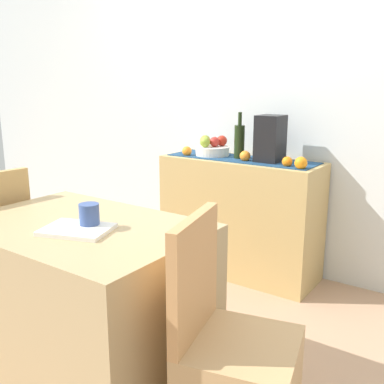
{
  "coord_description": "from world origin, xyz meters",
  "views": [
    {
      "loc": [
        1.51,
        -1.77,
        1.35
      ],
      "look_at": [
        0.02,
        0.36,
        0.71
      ],
      "focal_mm": 41.5,
      "sensor_mm": 36.0,
      "label": 1
    }
  ],
  "objects_px": {
    "sideboard_console": "(240,217)",
    "coffee_cup": "(89,216)",
    "wine_bottle": "(239,141)",
    "coffee_maker": "(270,139)",
    "open_book": "(77,229)",
    "fruit_bowl": "(212,151)",
    "dining_table": "(84,300)"
  },
  "relations": [
    {
      "from": "sideboard_console",
      "to": "coffee_cup",
      "type": "bearing_deg",
      "value": -87.57
    },
    {
      "from": "wine_bottle",
      "to": "coffee_maker",
      "type": "height_order",
      "value": "wine_bottle"
    },
    {
      "from": "sideboard_console",
      "to": "coffee_cup",
      "type": "distance_m",
      "value": 1.5
    },
    {
      "from": "open_book",
      "to": "coffee_cup",
      "type": "xyz_separation_m",
      "value": [
        0.01,
        0.06,
        0.05
      ]
    },
    {
      "from": "sideboard_console",
      "to": "coffee_maker",
      "type": "relative_size",
      "value": 3.62
    },
    {
      "from": "fruit_bowl",
      "to": "dining_table",
      "type": "height_order",
      "value": "fruit_bowl"
    },
    {
      "from": "wine_bottle",
      "to": "coffee_cup",
      "type": "relative_size",
      "value": 2.96
    },
    {
      "from": "wine_bottle",
      "to": "dining_table",
      "type": "height_order",
      "value": "wine_bottle"
    },
    {
      "from": "coffee_maker",
      "to": "open_book",
      "type": "relative_size",
      "value": 1.11
    },
    {
      "from": "fruit_bowl",
      "to": "coffee_cup",
      "type": "distance_m",
      "value": 1.49
    },
    {
      "from": "fruit_bowl",
      "to": "open_book",
      "type": "height_order",
      "value": "fruit_bowl"
    },
    {
      "from": "sideboard_console",
      "to": "dining_table",
      "type": "xyz_separation_m",
      "value": [
        -0.02,
        -1.44,
        -0.05
      ]
    },
    {
      "from": "sideboard_console",
      "to": "coffee_maker",
      "type": "bearing_deg",
      "value": 0.0
    },
    {
      "from": "wine_bottle",
      "to": "coffee_maker",
      "type": "distance_m",
      "value": 0.23
    },
    {
      "from": "fruit_bowl",
      "to": "open_book",
      "type": "relative_size",
      "value": 0.87
    },
    {
      "from": "open_book",
      "to": "fruit_bowl",
      "type": "bearing_deg",
      "value": 81.72
    },
    {
      "from": "fruit_bowl",
      "to": "wine_bottle",
      "type": "relative_size",
      "value": 0.75
    },
    {
      "from": "wine_bottle",
      "to": "open_book",
      "type": "height_order",
      "value": "wine_bottle"
    },
    {
      "from": "fruit_bowl",
      "to": "dining_table",
      "type": "relative_size",
      "value": 0.22
    },
    {
      "from": "coffee_maker",
      "to": "fruit_bowl",
      "type": "bearing_deg",
      "value": 180.0
    },
    {
      "from": "sideboard_console",
      "to": "wine_bottle",
      "type": "xyz_separation_m",
      "value": [
        -0.02,
        0.0,
        0.54
      ]
    },
    {
      "from": "wine_bottle",
      "to": "open_book",
      "type": "relative_size",
      "value": 1.15
    },
    {
      "from": "wine_bottle",
      "to": "dining_table",
      "type": "relative_size",
      "value": 0.29
    },
    {
      "from": "coffee_maker",
      "to": "wine_bottle",
      "type": "bearing_deg",
      "value": 180.0
    },
    {
      "from": "coffee_maker",
      "to": "open_book",
      "type": "bearing_deg",
      "value": -96.16
    },
    {
      "from": "fruit_bowl",
      "to": "wine_bottle",
      "type": "distance_m",
      "value": 0.24
    },
    {
      "from": "open_book",
      "to": "coffee_maker",
      "type": "bearing_deg",
      "value": 64.82
    },
    {
      "from": "wine_bottle",
      "to": "dining_table",
      "type": "xyz_separation_m",
      "value": [
        -0.01,
        -1.44,
        -0.59
      ]
    },
    {
      "from": "open_book",
      "to": "coffee_cup",
      "type": "bearing_deg",
      "value": 60.74
    },
    {
      "from": "wine_bottle",
      "to": "sideboard_console",
      "type": "bearing_deg",
      "value": -0.0
    },
    {
      "from": "fruit_bowl",
      "to": "coffee_cup",
      "type": "bearing_deg",
      "value": -78.38
    },
    {
      "from": "fruit_bowl",
      "to": "sideboard_console",
      "type": "bearing_deg",
      "value": 0.0
    }
  ]
}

